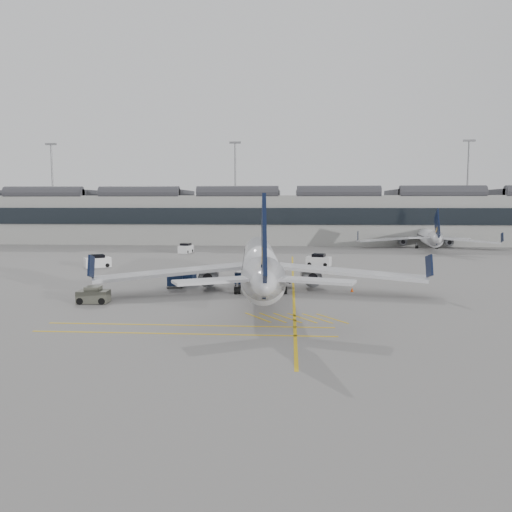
# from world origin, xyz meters

# --- Properties ---
(ground) EXTENTS (220.00, 220.00, 0.00)m
(ground) POSITION_xyz_m (0.00, 0.00, 0.00)
(ground) COLOR gray
(ground) RESTS_ON ground
(terminal) EXTENTS (200.00, 20.45, 12.40)m
(terminal) POSITION_xyz_m (0.00, 71.93, 6.14)
(terminal) COLOR #9E9E99
(terminal) RESTS_ON ground
(light_masts) EXTENTS (113.00, 0.60, 25.45)m
(light_masts) POSITION_xyz_m (-1.67, 86.00, 14.49)
(light_masts) COLOR slate
(light_masts) RESTS_ON ground
(apron_markings) EXTENTS (0.25, 60.00, 0.01)m
(apron_markings) POSITION_xyz_m (10.00, 10.00, 0.01)
(apron_markings) COLOR gold
(apron_markings) RESTS_ON ground
(airliner_main) EXTENTS (34.29, 37.58, 9.99)m
(airliner_main) POSITION_xyz_m (6.47, 5.28, 2.94)
(airliner_main) COLOR silver
(airliner_main) RESTS_ON ground
(airliner_far) EXTENTS (28.64, 31.45, 8.37)m
(airliner_far) POSITION_xyz_m (37.88, 59.14, 2.46)
(airliner_far) COLOR silver
(airliner_far) RESTS_ON ground
(belt_loader) EXTENTS (4.60, 2.21, 1.82)m
(belt_loader) POSITION_xyz_m (6.95, 7.62, 0.53)
(belt_loader) COLOR silver
(belt_loader) RESTS_ON ground
(baggage_cart_a) EXTENTS (1.87, 1.74, 1.58)m
(baggage_cart_a) POSITION_xyz_m (4.28, 8.65, 0.85)
(baggage_cart_a) COLOR gray
(baggage_cart_a) RESTS_ON ground
(baggage_cart_b) EXTENTS (2.05, 1.79, 1.91)m
(baggage_cart_b) POSITION_xyz_m (-3.04, 6.89, 1.02)
(baggage_cart_b) COLOR gray
(baggage_cart_b) RESTS_ON ground
(baggage_cart_c) EXTENTS (1.87, 1.67, 1.67)m
(baggage_cart_c) POSITION_xyz_m (-2.04, 9.43, 0.89)
(baggage_cart_c) COLOR gray
(baggage_cart_c) RESTS_ON ground
(baggage_cart_d) EXTENTS (1.64, 1.38, 1.65)m
(baggage_cart_d) POSITION_xyz_m (-2.09, 8.92, 0.89)
(baggage_cart_d) COLOR gray
(baggage_cart_d) RESTS_ON ground
(ramp_agent_a) EXTENTS (0.83, 0.72, 1.92)m
(ramp_agent_a) POSITION_xyz_m (8.15, 8.47, 0.96)
(ramp_agent_a) COLOR #FF620D
(ramp_agent_a) RESTS_ON ground
(ramp_agent_b) EXTENTS (0.92, 0.77, 1.66)m
(ramp_agent_b) POSITION_xyz_m (6.63, 8.20, 0.83)
(ramp_agent_b) COLOR orange
(ramp_agent_b) RESTS_ON ground
(pushback_tug) EXTENTS (2.90, 1.89, 1.57)m
(pushback_tug) POSITION_xyz_m (-8.63, -2.12, 0.70)
(pushback_tug) COLOR #4D4D42
(pushback_tug) RESTS_ON ground
(safety_cone_nose) EXTENTS (0.40, 0.40, 0.55)m
(safety_cone_nose) POSITION_xyz_m (8.94, 24.36, 0.28)
(safety_cone_nose) COLOR #F24C0A
(safety_cone_nose) RESTS_ON ground
(safety_cone_engine) EXTENTS (0.33, 0.33, 0.46)m
(safety_cone_engine) POSITION_xyz_m (16.14, 5.56, 0.23)
(safety_cone_engine) COLOR #F24C0A
(safety_cone_engine) RESTS_ON ground
(service_van_left) EXTENTS (3.99, 3.42, 1.84)m
(service_van_left) POSITION_xyz_m (-18.33, 23.58, 0.83)
(service_van_left) COLOR white
(service_van_left) RESTS_ON ground
(service_van_mid) EXTENTS (2.36, 3.83, 1.84)m
(service_van_mid) POSITION_xyz_m (-9.98, 45.50, 0.82)
(service_van_mid) COLOR white
(service_van_mid) RESTS_ON ground
(service_van_right) EXTENTS (3.89, 2.70, 1.82)m
(service_van_right) POSITION_xyz_m (13.85, 27.26, 0.81)
(service_van_right) COLOR white
(service_van_right) RESTS_ON ground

